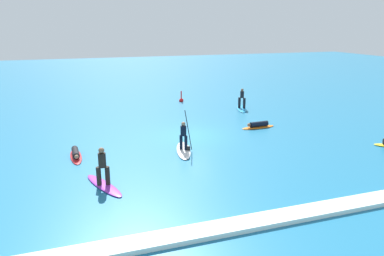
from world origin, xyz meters
name	(u,v)px	position (x,y,z in m)	size (l,w,h in m)	color
ground_plane	(192,136)	(0.00, 0.00, 0.00)	(120.00, 120.00, 0.00)	#1E6B93
surfer_on_orange_board	(258,125)	(4.87, 0.29, 0.16)	(2.47, 0.84, 0.43)	orange
surfer_on_purple_board	(103,176)	(-6.06, -5.93, 0.48)	(1.64, 2.98, 1.78)	purple
surfer_on_white_board	(184,145)	(-1.38, -2.63, 0.37)	(1.47, 3.16, 2.38)	white
surfer_on_blue_board	(242,104)	(6.38, 5.91, 0.39)	(1.78, 3.08, 1.72)	#1E8CD1
surfer_on_red_board	(76,154)	(-7.10, -1.73, 0.17)	(0.67, 2.55, 0.42)	red
marker_buoy	(181,100)	(2.48, 10.40, 0.16)	(0.41, 0.41, 1.09)	red
wave_crest	(288,216)	(0.00, -10.86, 0.09)	(21.48, 0.90, 0.18)	white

